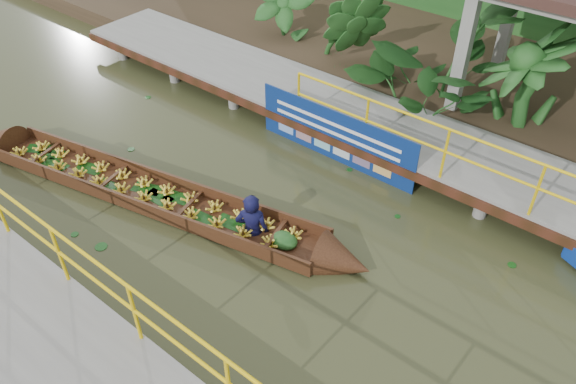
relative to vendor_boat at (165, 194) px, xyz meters
The scene contains 6 objects.
ground 1.73m from the vendor_boat, 20.55° to the left, with size 80.00×80.00×0.00m, color #31351A.
land_strip 8.26m from the vendor_boat, 78.78° to the left, with size 30.00×8.00×0.45m, color #2E2317.
far_dock 4.35m from the vendor_boat, 68.03° to the left, with size 16.00×2.06×1.66m.
vendor_boat is the anchor object (origin of this frame).
blue_banner 3.48m from the vendor_boat, 62.78° to the left, with size 3.59×0.04×1.12m.
tropical_plants 7.15m from the vendor_boat, 56.84° to the left, with size 14.54×1.54×1.93m.
Camera 1 is at (5.04, -5.30, 6.69)m, focal length 35.00 mm.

